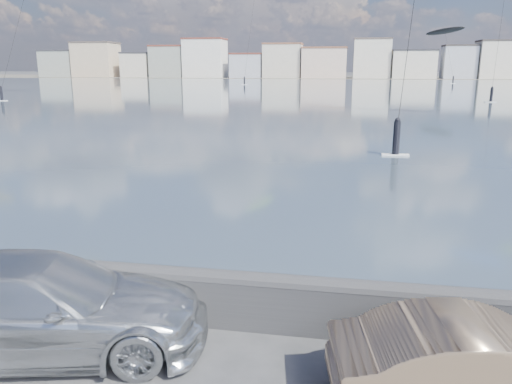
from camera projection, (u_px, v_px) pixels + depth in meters
The scene contains 7 objects.
bay_water at pixel (333, 90), 93.91m from camera, with size 500.00×177.00×0.00m, color #33444E.
far_shore_strip at pixel (341, 77), 197.40m from camera, with size 500.00×60.00×0.00m, color #4C473D.
seawall at pixel (189, 293), 9.06m from camera, with size 400.00×0.36×1.08m.
far_buildings at pixel (345, 61), 182.34m from camera, with size 240.79×13.26×14.60m.
car_silver at pixel (38, 305), 8.13m from camera, with size 2.24×5.51×1.60m, color silver.
car_champagne at pixel (482, 366), 6.71m from camera, with size 1.42×4.06×1.34m, color tan.
kitesurfer_4 at pixel (445, 31), 136.28m from camera, with size 10.81×14.67×15.35m.
Camera 1 is at (2.67, -5.28, 4.60)m, focal length 35.00 mm.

